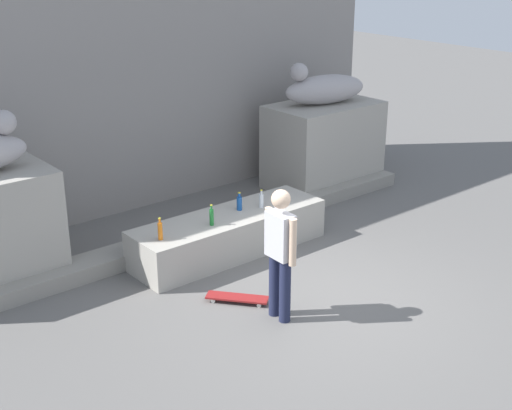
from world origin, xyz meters
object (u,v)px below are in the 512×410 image
(bottle_green, at_px, (212,217))
(bottle_blue, at_px, (239,203))
(skater, at_px, (280,249))
(bottle_orange, at_px, (160,231))
(bottle_clear, at_px, (261,200))
(statue_reclining_right, at_px, (323,88))
(skateboard, at_px, (237,298))

(bottle_green, height_order, bottle_blue, bottle_green)
(skater, height_order, bottle_orange, skater)
(bottle_blue, relative_size, bottle_clear, 1.00)
(bottle_green, xyz_separation_m, bottle_blue, (0.66, 0.21, -0.01))
(statue_reclining_right, height_order, bottle_clear, statue_reclining_right)
(skater, distance_m, bottle_blue, 2.18)
(bottle_orange, relative_size, bottle_green, 1.02)
(skater, bearing_deg, bottle_green, 173.34)
(statue_reclining_right, height_order, bottle_green, statue_reclining_right)
(statue_reclining_right, distance_m, skater, 5.08)
(bottle_orange, distance_m, bottle_clear, 1.80)
(skater, xyz_separation_m, bottle_blue, (0.93, 1.96, -0.22))
(statue_reclining_right, height_order, skater, statue_reclining_right)
(bottle_green, bearing_deg, bottle_blue, 17.74)
(skater, distance_m, bottle_orange, 1.88)
(bottle_clear, bearing_deg, skater, -124.15)
(statue_reclining_right, height_order, bottle_blue, statue_reclining_right)
(bottle_green, relative_size, bottle_clear, 1.10)
(skateboard, bearing_deg, bottle_clear, 91.23)
(skateboard, distance_m, bottle_clear, 1.96)
(bottle_orange, distance_m, bottle_blue, 1.49)
(statue_reclining_right, bearing_deg, bottle_green, 34.51)
(skater, bearing_deg, skateboard, -163.37)
(bottle_green, distance_m, bottle_clear, 0.98)
(skateboard, xyz_separation_m, bottle_green, (0.43, 1.12, 0.66))
(skater, xyz_separation_m, bottle_clear, (1.25, 1.84, -0.22))
(statue_reclining_right, bearing_deg, skater, 52.22)
(skater, relative_size, bottle_green, 5.46)
(bottle_green, bearing_deg, statue_reclining_right, 22.19)
(skateboard, relative_size, bottle_green, 2.44)
(statue_reclining_right, xyz_separation_m, bottle_green, (-3.57, -1.45, -1.11))
(statue_reclining_right, distance_m, bottle_clear, 3.14)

